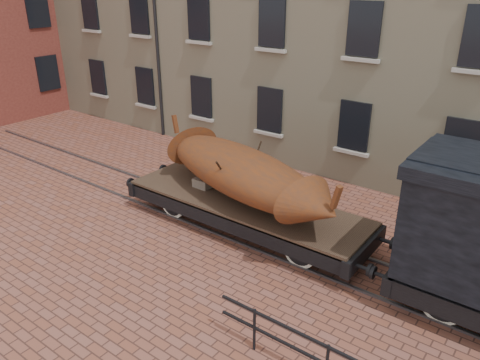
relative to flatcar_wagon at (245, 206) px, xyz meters
The scene contains 4 objects.
ground 0.79m from the flatcar_wagon, ahead, with size 90.00×90.00×0.00m, color brown.
rail_track 0.76m from the flatcar_wagon, ahead, with size 30.00×1.52×0.06m.
flatcar_wagon is the anchor object (origin of this frame).
iron_boat 1.09m from the flatcar_wagon, behind, with size 7.28×3.64×1.73m.
Camera 1 is at (7.17, -9.83, 6.99)m, focal length 35.00 mm.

